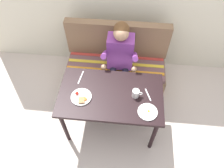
% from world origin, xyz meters
% --- Properties ---
extents(ground_plane, '(8.00, 8.00, 0.00)m').
position_xyz_m(ground_plane, '(0.00, 0.00, 0.00)').
color(ground_plane, beige).
extents(table, '(1.20, 0.70, 0.73)m').
position_xyz_m(table, '(0.00, 0.00, 0.65)').
color(table, black).
rests_on(table, ground).
extents(couch, '(1.44, 0.56, 1.00)m').
position_xyz_m(couch, '(0.00, 0.76, 0.33)').
color(couch, brown).
rests_on(couch, ground).
extents(person, '(0.45, 0.61, 1.21)m').
position_xyz_m(person, '(0.06, 0.59, 0.74)').
color(person, '#7B378A').
rests_on(person, ground).
extents(plate_breakfast, '(0.23, 0.23, 0.05)m').
position_xyz_m(plate_breakfast, '(-0.33, -0.08, 0.74)').
color(plate_breakfast, white).
rests_on(plate_breakfast, table).
extents(plate_eggs, '(0.21, 0.21, 0.04)m').
position_xyz_m(plate_eggs, '(0.42, -0.20, 0.74)').
color(plate_eggs, white).
rests_on(plate_eggs, table).
extents(coffee_mug, '(0.12, 0.08, 0.10)m').
position_xyz_m(coffee_mug, '(0.28, -0.00, 0.78)').
color(coffee_mug, white).
rests_on(coffee_mug, table).
extents(fork, '(0.07, 0.16, 0.00)m').
position_xyz_m(fork, '(0.42, 0.03, 0.73)').
color(fork, silver).
rests_on(fork, table).
extents(knife, '(0.04, 0.20, 0.00)m').
position_xyz_m(knife, '(-0.39, 0.20, 0.73)').
color(knife, silver).
rests_on(knife, table).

